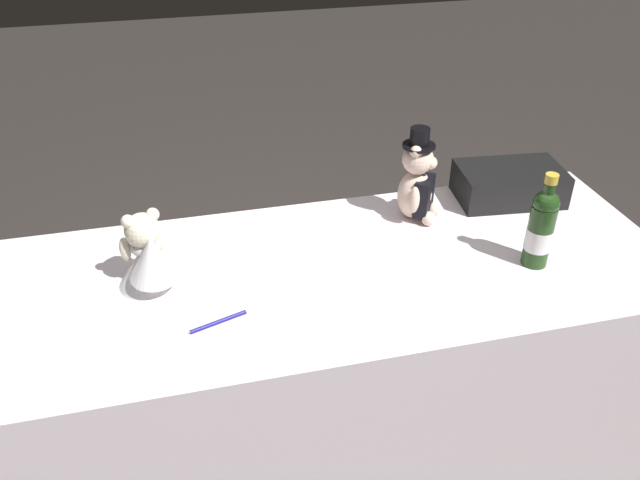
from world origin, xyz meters
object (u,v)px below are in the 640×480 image
at_px(teddy_bear_groom, 418,183).
at_px(teddy_bear_bride, 148,256).
at_px(signing_pen, 216,323).
at_px(champagne_bottle, 541,227).
at_px(gift_case_black, 509,184).

height_order(teddy_bear_groom, teddy_bear_bride, teddy_bear_groom).
xyz_separation_m(teddy_bear_groom, signing_pen, (0.65, 0.37, -0.12)).
bearing_deg(teddy_bear_bride, champagne_bottle, 172.02).
height_order(teddy_bear_groom, gift_case_black, teddy_bear_groom).
distance_m(teddy_bear_bride, champagne_bottle, 1.04).
bearing_deg(champagne_bottle, gift_case_black, -106.02).
bearing_deg(gift_case_black, teddy_bear_groom, 7.32).
distance_m(teddy_bear_bride, signing_pen, 0.26).
bearing_deg(champagne_bottle, teddy_bear_bride, -7.98).
xyz_separation_m(champagne_bottle, gift_case_black, (-0.10, -0.35, -0.06)).
height_order(champagne_bottle, gift_case_black, champagne_bottle).
bearing_deg(champagne_bottle, signing_pen, 3.46).
relative_size(champagne_bottle, gift_case_black, 0.79).
relative_size(teddy_bear_groom, teddy_bear_bride, 1.35).
distance_m(teddy_bear_groom, champagne_bottle, 0.39).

